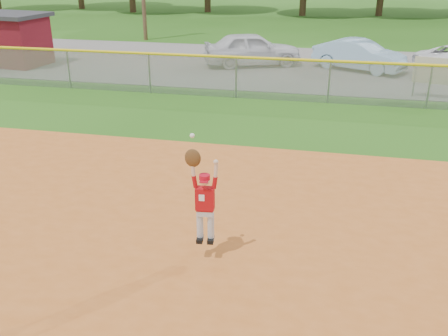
{
  "coord_description": "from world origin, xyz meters",
  "views": [
    {
      "loc": [
        3.38,
        -7.68,
        4.94
      ],
      "look_at": [
        1.5,
        1.0,
        1.1
      ],
      "focal_mm": 40.0,
      "sensor_mm": 36.0,
      "label": 1
    }
  ],
  "objects_px": {
    "car_white_a": "(252,49)",
    "utility_shed": "(13,39)",
    "sponsor_sign": "(438,72)",
    "ballplayer": "(203,197)",
    "car_blue": "(359,55)"
  },
  "relations": [
    {
      "from": "car_blue",
      "to": "sponsor_sign",
      "type": "relative_size",
      "value": 2.45
    },
    {
      "from": "car_blue",
      "to": "ballplayer",
      "type": "height_order",
      "value": "ballplayer"
    },
    {
      "from": "car_white_a",
      "to": "sponsor_sign",
      "type": "height_order",
      "value": "car_white_a"
    },
    {
      "from": "sponsor_sign",
      "to": "car_white_a",
      "type": "bearing_deg",
      "value": 149.49
    },
    {
      "from": "utility_shed",
      "to": "ballplayer",
      "type": "bearing_deg",
      "value": -47.57
    },
    {
      "from": "car_white_a",
      "to": "utility_shed",
      "type": "distance_m",
      "value": 11.26
    },
    {
      "from": "car_white_a",
      "to": "ballplayer",
      "type": "distance_m",
      "value": 16.34
    },
    {
      "from": "car_white_a",
      "to": "car_blue",
      "type": "height_order",
      "value": "car_white_a"
    },
    {
      "from": "sponsor_sign",
      "to": "utility_shed",
      "type": "bearing_deg",
      "value": 173.14
    },
    {
      "from": "car_white_a",
      "to": "ballplayer",
      "type": "xyz_separation_m",
      "value": [
        1.81,
        -16.24,
        0.4
      ]
    },
    {
      "from": "utility_shed",
      "to": "sponsor_sign",
      "type": "xyz_separation_m",
      "value": [
        18.51,
        -2.23,
        -0.22
      ]
    },
    {
      "from": "utility_shed",
      "to": "ballplayer",
      "type": "xyz_separation_m",
      "value": [
        12.85,
        -14.06,
        -0.02
      ]
    },
    {
      "from": "car_white_a",
      "to": "car_blue",
      "type": "distance_m",
      "value": 4.89
    },
    {
      "from": "car_white_a",
      "to": "utility_shed",
      "type": "height_order",
      "value": "utility_shed"
    },
    {
      "from": "car_white_a",
      "to": "ballplayer",
      "type": "bearing_deg",
      "value": 164.28
    }
  ]
}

